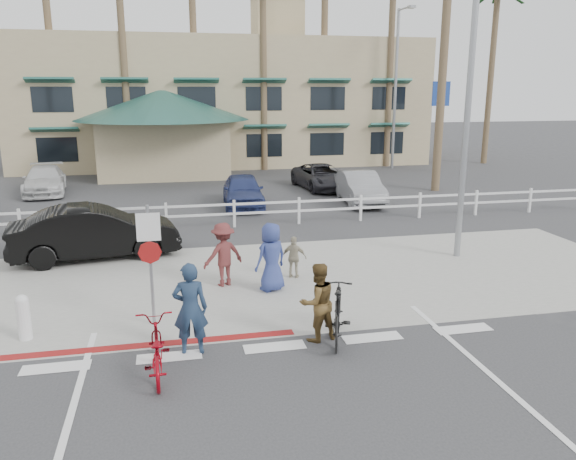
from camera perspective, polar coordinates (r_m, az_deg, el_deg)
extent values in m
plane|color=#333335|center=(10.59, -0.75, -13.24)|extent=(140.00, 140.00, 0.00)
cube|color=#333335|center=(8.90, 1.93, -19.01)|extent=(12.00, 16.00, 0.01)
cube|color=gray|center=(14.68, -4.23, -5.26)|extent=(22.00, 7.00, 0.01)
cube|color=#333335|center=(18.47, -5.95, -1.22)|extent=(40.00, 5.00, 0.01)
cube|color=#333335|center=(27.72, -8.11, 3.88)|extent=(50.00, 16.00, 0.01)
cube|color=maroon|center=(11.56, -17.03, -11.39)|extent=(7.00, 0.25, 0.02)
imported|color=maroon|center=(10.21, -13.28, -11.71)|extent=(0.70, 1.86, 0.97)
imported|color=#1D2F49|center=(10.71, -9.90, -7.87)|extent=(0.68, 0.48, 1.79)
imported|color=black|center=(11.26, 5.08, -8.39)|extent=(1.11, 1.97, 1.14)
imported|color=brown|center=(11.14, 3.01, -7.33)|extent=(0.91, 0.80, 1.60)
imported|color=maroon|center=(14.24, -6.59, -2.50)|extent=(1.21, 0.95, 1.64)
imported|color=tan|center=(14.78, 0.63, -2.80)|extent=(0.72, 0.50, 1.13)
imported|color=navy|center=(13.79, -1.71, -2.78)|extent=(1.00, 0.87, 1.72)
imported|color=black|center=(17.41, -19.00, -0.22)|extent=(4.98, 2.39, 1.57)
imported|color=navy|center=(23.88, -4.59, 4.01)|extent=(1.89, 4.15, 1.38)
imported|color=gray|center=(24.76, 7.31, 4.30)|extent=(1.83, 4.30, 1.38)
imported|color=silver|center=(29.23, -23.48, 4.66)|extent=(2.34, 4.65, 1.30)
imported|color=#29282E|center=(28.15, 3.44, 5.41)|extent=(2.45, 4.58, 1.23)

